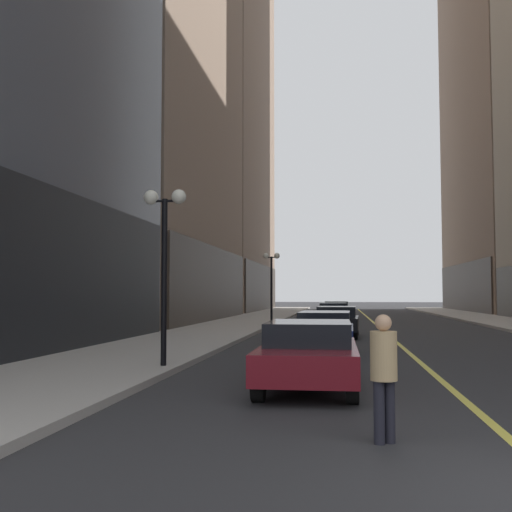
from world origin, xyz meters
name	(u,v)px	position (x,y,z in m)	size (l,w,h in m)	color
ground_plane	(374,323)	(0.00, 35.00, 0.00)	(200.00, 200.00, 0.00)	#2D2D30
sidewalk_left	(248,321)	(-8.25, 35.00, 0.07)	(4.50, 78.00, 0.15)	#ADA8A0
sidewalk_right	(506,322)	(8.25, 35.00, 0.07)	(4.50, 78.00, 0.15)	#ADA8A0
lane_centre_stripe	(374,323)	(0.00, 35.00, 0.00)	(0.16, 70.00, 0.01)	#E5D64C
car_maroon	(309,352)	(-2.78, 6.45, 0.72)	(1.86, 4.44, 1.32)	maroon
car_navy	(325,331)	(-2.64, 13.41, 0.72)	(1.84, 4.76, 1.32)	#141E4C
car_black	(337,320)	(-2.30, 21.33, 0.72)	(2.01, 4.28, 1.32)	black
car_blue	(333,313)	(-2.57, 31.94, 0.72)	(1.84, 4.21, 1.32)	navy
car_green	(336,310)	(-2.43, 39.39, 0.72)	(1.88, 4.46, 1.32)	#196038
pedestrian_in_tan_trench	(384,368)	(-1.62, 2.11, 0.94)	(0.47, 0.47, 1.62)	black
street_lamp_left_near	(165,237)	(-6.40, 8.65, 3.26)	(1.06, 0.36, 4.43)	black
street_lamp_left_far	(271,272)	(-6.40, 32.35, 3.26)	(1.06, 0.36, 4.43)	black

